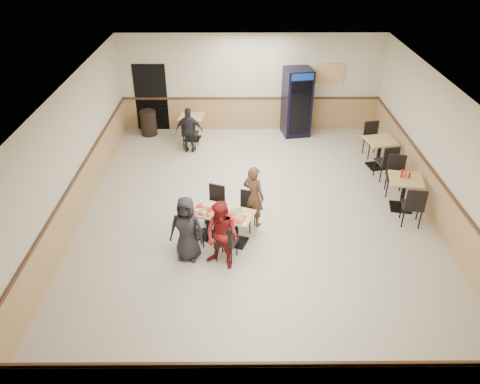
{
  "coord_description": "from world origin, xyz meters",
  "views": [
    {
      "loc": [
        -0.42,
        -8.97,
        6.05
      ],
      "look_at": [
        -0.37,
        -0.5,
        0.93
      ],
      "focal_mm": 35.0,
      "sensor_mm": 36.0,
      "label": 1
    }
  ],
  "objects_px": {
    "side_table_far": "(379,149)",
    "pepsi_cooler": "(297,102)",
    "main_table": "(222,221)",
    "diner_man_opposite": "(253,196)",
    "back_table": "(192,124)",
    "lone_diner": "(189,130)",
    "trash_bin": "(148,123)",
    "diner_woman_right": "(222,236)",
    "diner_woman_left": "(187,229)",
    "side_table_near": "(404,189)"
  },
  "relations": [
    {
      "from": "diner_woman_right",
      "to": "side_table_far",
      "type": "bearing_deg",
      "value": 74.21
    },
    {
      "from": "pepsi_cooler",
      "to": "back_table",
      "type": "bearing_deg",
      "value": 177.03
    },
    {
      "from": "diner_woman_right",
      "to": "back_table",
      "type": "height_order",
      "value": "diner_woman_right"
    },
    {
      "from": "side_table_near",
      "to": "main_table",
      "type": "bearing_deg",
      "value": -163.9
    },
    {
      "from": "diner_man_opposite",
      "to": "pepsi_cooler",
      "type": "xyz_separation_m",
      "value": [
        1.47,
        4.92,
        0.32
      ]
    },
    {
      "from": "diner_man_opposite",
      "to": "back_table",
      "type": "xyz_separation_m",
      "value": [
        -1.72,
        4.53,
        -0.22
      ]
    },
    {
      "from": "diner_woman_right",
      "to": "side_table_near",
      "type": "relative_size",
      "value": 1.67
    },
    {
      "from": "main_table",
      "to": "diner_man_opposite",
      "type": "height_order",
      "value": "diner_man_opposite"
    },
    {
      "from": "diner_woman_right",
      "to": "diner_man_opposite",
      "type": "distance_m",
      "value": 1.59
    },
    {
      "from": "main_table",
      "to": "lone_diner",
      "type": "relative_size",
      "value": 1.09
    },
    {
      "from": "diner_woman_right",
      "to": "trash_bin",
      "type": "relative_size",
      "value": 1.86
    },
    {
      "from": "lone_diner",
      "to": "side_table_near",
      "type": "height_order",
      "value": "lone_diner"
    },
    {
      "from": "diner_woman_right",
      "to": "trash_bin",
      "type": "xyz_separation_m",
      "value": [
        -2.46,
        6.33,
        -0.34
      ]
    },
    {
      "from": "main_table",
      "to": "lone_diner",
      "type": "bearing_deg",
      "value": 124.42
    },
    {
      "from": "main_table",
      "to": "diner_woman_left",
      "type": "bearing_deg",
      "value": -117.9
    },
    {
      "from": "diner_woman_right",
      "to": "diner_man_opposite",
      "type": "bearing_deg",
      "value": 95.09
    },
    {
      "from": "back_table",
      "to": "pepsi_cooler",
      "type": "distance_m",
      "value": 3.25
    },
    {
      "from": "main_table",
      "to": "side_table_far",
      "type": "height_order",
      "value": "side_table_far"
    },
    {
      "from": "diner_woman_right",
      "to": "main_table",
      "type": "bearing_deg",
      "value": 120.84
    },
    {
      "from": "main_table",
      "to": "side_table_far",
      "type": "xyz_separation_m",
      "value": [
        4.15,
        3.28,
        0.07
      ]
    },
    {
      "from": "main_table",
      "to": "diner_woman_right",
      "type": "relative_size",
      "value": 1.0
    },
    {
      "from": "pepsi_cooler",
      "to": "main_table",
      "type": "bearing_deg",
      "value": -121.22
    },
    {
      "from": "lone_diner",
      "to": "back_table",
      "type": "bearing_deg",
      "value": -86.03
    },
    {
      "from": "main_table",
      "to": "trash_bin",
      "type": "distance_m",
      "value": 5.99
    },
    {
      "from": "diner_woman_left",
      "to": "lone_diner",
      "type": "height_order",
      "value": "diner_woman_left"
    },
    {
      "from": "main_table",
      "to": "side_table_near",
      "type": "bearing_deg",
      "value": 36.73
    },
    {
      "from": "main_table",
      "to": "trash_bin",
      "type": "relative_size",
      "value": 1.86
    },
    {
      "from": "pepsi_cooler",
      "to": "diner_man_opposite",
      "type": "bearing_deg",
      "value": -116.62
    },
    {
      "from": "main_table",
      "to": "back_table",
      "type": "distance_m",
      "value": 5.23
    },
    {
      "from": "diner_woman_right",
      "to": "side_table_far",
      "type": "distance_m",
      "value": 5.85
    },
    {
      "from": "main_table",
      "to": "diner_man_opposite",
      "type": "relative_size",
      "value": 1.01
    },
    {
      "from": "side_table_far",
      "to": "pepsi_cooler",
      "type": "relative_size",
      "value": 0.43
    },
    {
      "from": "back_table",
      "to": "trash_bin",
      "type": "xyz_separation_m",
      "value": [
        -1.38,
        0.35,
        -0.11
      ]
    },
    {
      "from": "diner_man_opposite",
      "to": "main_table",
      "type": "bearing_deg",
      "value": 76.71
    },
    {
      "from": "diner_man_opposite",
      "to": "side_table_near",
      "type": "relative_size",
      "value": 1.66
    },
    {
      "from": "main_table",
      "to": "diner_woman_right",
      "type": "distance_m",
      "value": 0.9
    },
    {
      "from": "trash_bin",
      "to": "pepsi_cooler",
      "type": "bearing_deg",
      "value": 0.54
    },
    {
      "from": "lone_diner",
      "to": "trash_bin",
      "type": "height_order",
      "value": "lone_diner"
    },
    {
      "from": "diner_man_opposite",
      "to": "lone_diner",
      "type": "xyz_separation_m",
      "value": [
        -1.72,
        3.67,
        -0.05
      ]
    },
    {
      "from": "trash_bin",
      "to": "lone_diner",
      "type": "bearing_deg",
      "value": -41.08
    },
    {
      "from": "trash_bin",
      "to": "diner_man_opposite",
      "type": "bearing_deg",
      "value": -57.54
    },
    {
      "from": "trash_bin",
      "to": "diner_woman_left",
      "type": "bearing_deg",
      "value": -73.83
    },
    {
      "from": "lone_diner",
      "to": "side_table_near",
      "type": "relative_size",
      "value": 1.53
    },
    {
      "from": "diner_woman_left",
      "to": "main_table",
      "type": "bearing_deg",
      "value": 51.47
    },
    {
      "from": "diner_woman_left",
      "to": "lone_diner",
      "type": "distance_m",
      "value": 4.87
    },
    {
      "from": "main_table",
      "to": "side_table_far",
      "type": "bearing_deg",
      "value": 58.99
    },
    {
      "from": "diner_man_opposite",
      "to": "back_table",
      "type": "height_order",
      "value": "diner_man_opposite"
    },
    {
      "from": "pepsi_cooler",
      "to": "diner_woman_right",
      "type": "bearing_deg",
      "value": -118.36
    },
    {
      "from": "side_table_near",
      "to": "trash_bin",
      "type": "bearing_deg",
      "value": 147.17
    },
    {
      "from": "back_table",
      "to": "side_table_far",
      "type": "bearing_deg",
      "value": -19.46
    }
  ]
}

